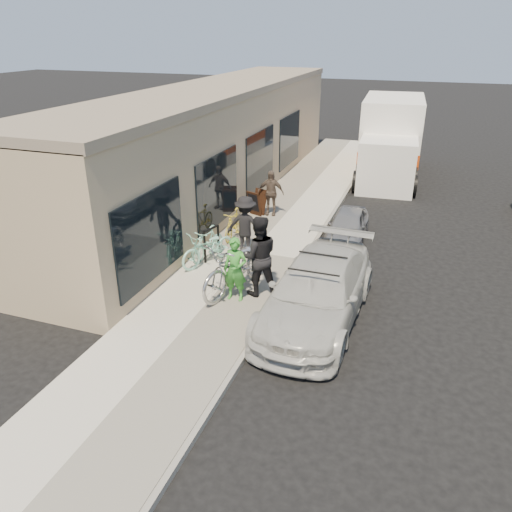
% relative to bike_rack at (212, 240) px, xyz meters
% --- Properties ---
extents(ground, '(120.00, 120.00, 0.00)m').
position_rel_bike_rack_xyz_m(ground, '(2.91, -2.18, -0.73)').
color(ground, black).
rests_on(ground, ground).
extents(sidewalk, '(3.00, 34.00, 0.15)m').
position_rel_bike_rack_xyz_m(sidewalk, '(0.91, 0.82, -0.65)').
color(sidewalk, beige).
rests_on(sidewalk, ground).
extents(curb, '(0.12, 34.00, 0.13)m').
position_rel_bike_rack_xyz_m(curb, '(2.46, 0.82, -0.66)').
color(curb, gray).
rests_on(curb, ground).
extents(storefront, '(3.60, 20.00, 4.22)m').
position_rel_bike_rack_xyz_m(storefront, '(-2.33, 5.81, 1.40)').
color(storefront, tan).
rests_on(storefront, ground).
extents(bike_rack, '(0.22, 0.66, 0.95)m').
position_rel_bike_rack_xyz_m(bike_rack, '(0.00, 0.00, 0.00)').
color(bike_rack, black).
rests_on(bike_rack, sidewalk).
extents(sandwich_board, '(0.69, 0.69, 0.87)m').
position_rel_bike_rack_xyz_m(sandwich_board, '(-0.03, 3.90, -0.13)').
color(sandwich_board, black).
rests_on(sandwich_board, sidewalk).
extents(sedan_white, '(2.15, 4.96, 1.46)m').
position_rel_bike_rack_xyz_m(sedan_white, '(3.49, -1.93, -0.01)').
color(sedan_white, beige).
rests_on(sedan_white, ground).
extents(sedan_silver, '(1.24, 2.90, 0.98)m').
position_rel_bike_rack_xyz_m(sedan_silver, '(3.32, 3.00, -0.24)').
color(sedan_silver, gray).
rests_on(sedan_silver, ground).
extents(moving_truck, '(2.99, 6.94, 3.33)m').
position_rel_bike_rack_xyz_m(moving_truck, '(3.65, 11.50, 0.75)').
color(moving_truck, white).
rests_on(moving_truck, ground).
extents(tandem_bike, '(1.56, 2.73, 1.36)m').
position_rel_bike_rack_xyz_m(tandem_bike, '(1.37, -1.51, 0.10)').
color(tandem_bike, '#B3B3B5').
rests_on(tandem_bike, sidewalk).
extents(woman_rider, '(0.60, 0.41, 1.58)m').
position_rel_bike_rack_xyz_m(woman_rider, '(1.49, -1.93, 0.22)').
color(woman_rider, green).
rests_on(woman_rider, sidewalk).
extents(man_standing, '(1.22, 1.13, 2.02)m').
position_rel_bike_rack_xyz_m(man_standing, '(1.91, -1.48, 0.43)').
color(man_standing, black).
rests_on(man_standing, sidewalk).
extents(cruiser_bike_a, '(0.70, 1.56, 0.91)m').
position_rel_bike_rack_xyz_m(cruiser_bike_a, '(-0.13, 0.02, -0.12)').
color(cruiser_bike_a, '#99E5CC').
rests_on(cruiser_bike_a, sidewalk).
extents(cruiser_bike_b, '(1.35, 1.94, 0.97)m').
position_rel_bike_rack_xyz_m(cruiser_bike_b, '(0.05, -0.33, -0.09)').
color(cruiser_bike_b, '#99E5CC').
rests_on(cruiser_bike_b, sidewalk).
extents(cruiser_bike_c, '(0.43, 1.49, 0.90)m').
position_rel_bike_rack_xyz_m(cruiser_bike_c, '(0.00, 1.69, -0.13)').
color(cruiser_bike_c, gold).
rests_on(cruiser_bike_c, sidewalk).
extents(bystander_a, '(1.16, 0.73, 1.73)m').
position_rel_bike_rack_xyz_m(bystander_a, '(0.77, 0.67, 0.29)').
color(bystander_a, black).
rests_on(bystander_a, sidewalk).
extents(bystander_b, '(0.97, 0.51, 1.58)m').
position_rel_bike_rack_xyz_m(bystander_b, '(0.42, 4.09, 0.22)').
color(bystander_b, brown).
rests_on(bystander_b, sidewalk).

